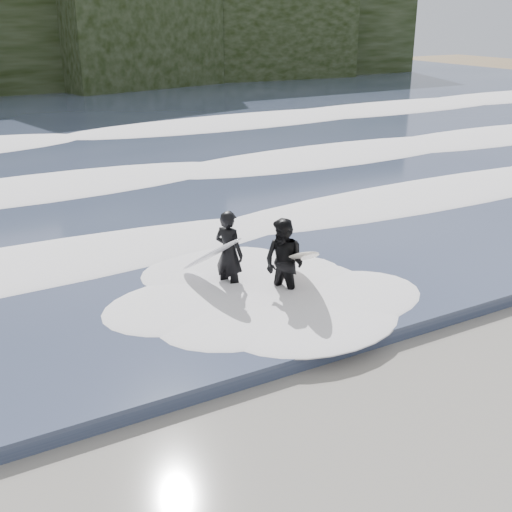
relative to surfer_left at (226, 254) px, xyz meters
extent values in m
cube|color=#323C55|center=(1.99, 22.52, -0.81)|extent=(90.00, 52.00, 0.30)
ellipsoid|color=white|center=(1.99, 2.52, -0.56)|extent=(60.00, 3.20, 0.20)
ellipsoid|color=white|center=(1.99, 9.52, -0.54)|extent=(60.00, 4.00, 0.24)
ellipsoid|color=white|center=(1.99, 18.52, -0.51)|extent=(60.00, 4.80, 0.30)
imported|color=black|center=(0.07, -0.01, -0.01)|extent=(0.71, 0.82, 1.90)
ellipsoid|color=white|center=(-0.33, 0.04, 0.03)|extent=(1.07, 1.86, 1.21)
imported|color=black|center=(0.80, -1.06, -0.01)|extent=(1.02, 1.13, 1.88)
ellipsoid|color=silver|center=(1.22, -1.06, 0.05)|extent=(1.40, 2.20, 1.09)
camera|label=1|loc=(-5.67, -11.37, 4.87)|focal=45.00mm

